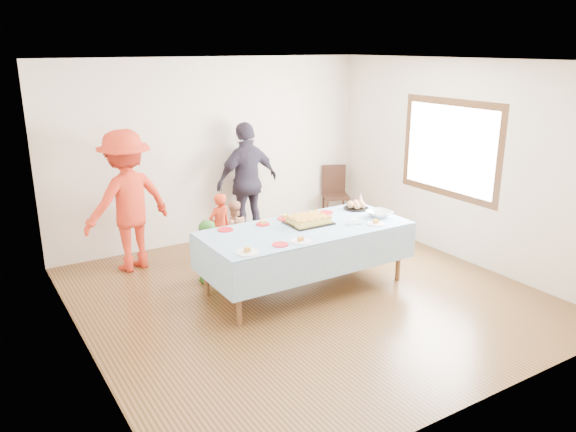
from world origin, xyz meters
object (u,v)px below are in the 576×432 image
object	(u,v)px
party_table	(306,232)
birthday_cake	(309,220)
dining_chair	(335,190)
adult_left	(127,201)

from	to	relation	value
party_table	birthday_cake	bearing A→B (deg)	43.31
dining_chair	birthday_cake	bearing A→B (deg)	-109.00
adult_left	birthday_cake	bearing A→B (deg)	122.16
dining_chair	party_table	bearing A→B (deg)	-109.18
birthday_cake	dining_chair	size ratio (longest dim) A/B	0.57
party_table	dining_chair	bearing A→B (deg)	46.64
birthday_cake	dining_chair	bearing A→B (deg)	46.82
birthday_cake	adult_left	bearing A→B (deg)	135.95
party_table	dining_chair	world-z (taller)	dining_chair
party_table	dining_chair	size ratio (longest dim) A/B	2.69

